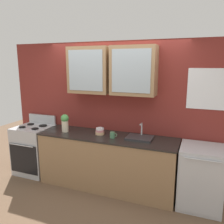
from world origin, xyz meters
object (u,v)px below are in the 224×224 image
object	(u,v)px
bowl_stack	(100,131)
dishwasher	(200,177)
vase	(65,122)
stove_range	(34,149)
cup_near_sink	(113,135)
sink_faucet	(140,137)

from	to	relation	value
bowl_stack	dishwasher	distance (m)	1.75
vase	dishwasher	xyz separation A→B (m)	(2.32, 0.04, -0.64)
bowl_stack	vase	xyz separation A→B (m)	(-0.65, -0.08, 0.12)
stove_range	dishwasher	world-z (taller)	stove_range
bowl_stack	stove_range	bearing A→B (deg)	-178.67
bowl_stack	vase	size ratio (longest dim) A/B	0.49
vase	cup_near_sink	size ratio (longest dim) A/B	2.63
sink_faucet	dishwasher	size ratio (longest dim) A/B	0.45
stove_range	bowl_stack	world-z (taller)	stove_range
stove_range	dishwasher	bearing A→B (deg)	-0.08
bowl_stack	dishwasher	xyz separation A→B (m)	(1.67, -0.04, -0.52)
bowl_stack	vase	world-z (taller)	vase
sink_faucet	cup_near_sink	xyz separation A→B (m)	(-0.43, -0.12, 0.03)
stove_range	bowl_stack	distance (m)	1.51
bowl_stack	cup_near_sink	size ratio (longest dim) A/B	1.30
sink_faucet	vase	bearing A→B (deg)	-175.58
bowl_stack	cup_near_sink	distance (m)	0.29
stove_range	sink_faucet	distance (m)	2.17
stove_range	sink_faucet	xyz separation A→B (m)	(2.12, 0.06, 0.48)
stove_range	sink_faucet	size ratio (longest dim) A/B	2.63
cup_near_sink	dishwasher	size ratio (longest dim) A/B	0.13
cup_near_sink	dishwasher	xyz separation A→B (m)	(1.39, 0.06, -0.52)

